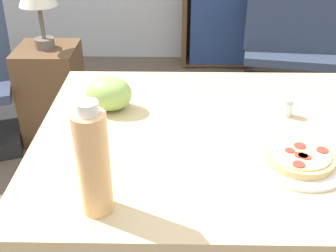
{
  "coord_description": "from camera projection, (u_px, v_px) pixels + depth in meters",
  "views": [
    {
      "loc": [
        0.01,
        -1.04,
        1.44
      ],
      "look_at": [
        -0.01,
        -0.03,
        0.84
      ],
      "focal_mm": 45.0,
      "sensor_mm": 36.0,
      "label": 1
    }
  ],
  "objects": [
    {
      "name": "grape_bunch",
      "position": [
        109.0,
        94.0,
        1.35
      ],
      "size": [
        0.15,
        0.12,
        0.11
      ],
      "color": "#93BC5B",
      "rests_on": "dining_table"
    },
    {
      "name": "pizza_on_plate",
      "position": [
        299.0,
        158.0,
        1.12
      ],
      "size": [
        0.26,
        0.26,
        0.04
      ],
      "color": "white",
      "rests_on": "dining_table"
    },
    {
      "name": "drink_bottle",
      "position": [
        93.0,
        162.0,
        0.9
      ],
      "size": [
        0.07,
        0.07,
        0.28
      ],
      "color": "#EFB270",
      "rests_on": "dining_table"
    },
    {
      "name": "side_table",
      "position": [
        53.0,
        94.0,
        2.55
      ],
      "size": [
        0.34,
        0.34,
        0.59
      ],
      "color": "brown",
      "rests_on": "ground_plane"
    },
    {
      "name": "dining_table",
      "position": [
        219.0,
        162.0,
        1.31
      ],
      "size": [
        1.1,
        0.89,
        0.78
      ],
      "color": "#D1B27F",
      "rests_on": "ground_plane"
    },
    {
      "name": "lounge_chair_far",
      "position": [
        287.0,
        61.0,
        3.03
      ],
      "size": [
        0.74,
        0.85,
        0.88
      ],
      "rotation": [
        0.0,
        0.0,
        -0.17
      ],
      "color": "black",
      "rests_on": "ground_plane"
    },
    {
      "name": "salt_shaker",
      "position": [
        287.0,
        108.0,
        1.33
      ],
      "size": [
        0.03,
        0.03,
        0.06
      ],
      "color": "white",
      "rests_on": "dining_table"
    }
  ]
}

